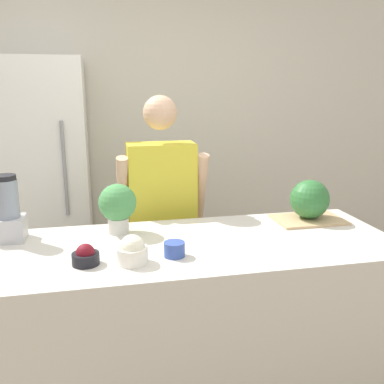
% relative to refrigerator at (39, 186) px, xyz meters
% --- Properties ---
extents(wall_back, '(8.00, 0.06, 2.60)m').
position_rel_refrigerator_xyz_m(wall_back, '(0.89, 0.37, 0.37)').
color(wall_back, silver).
rests_on(wall_back, ground_plane).
extents(counter_island, '(2.04, 0.80, 0.91)m').
position_rel_refrigerator_xyz_m(counter_island, '(0.89, -1.36, -0.48)').
color(counter_island, beige).
rests_on(counter_island, ground_plane).
extents(refrigerator, '(0.74, 0.67, 1.86)m').
position_rel_refrigerator_xyz_m(refrigerator, '(0.00, 0.00, 0.00)').
color(refrigerator, white).
rests_on(refrigerator, ground_plane).
extents(person, '(0.56, 0.26, 1.61)m').
position_rel_refrigerator_xyz_m(person, '(0.83, -0.70, -0.11)').
color(person, '#4C608C').
rests_on(person, ground_plane).
extents(cutting_board, '(0.39, 0.26, 0.01)m').
position_rel_refrigerator_xyz_m(cutting_board, '(1.62, -1.15, -0.02)').
color(cutting_board, tan).
rests_on(cutting_board, counter_island).
extents(watermelon, '(0.22, 0.22, 0.22)m').
position_rel_refrigerator_xyz_m(watermelon, '(1.62, -1.14, 0.10)').
color(watermelon, '#2D6B33').
rests_on(watermelon, cutting_board).
extents(bowl_cherries, '(0.12, 0.12, 0.09)m').
position_rel_refrigerator_xyz_m(bowl_cherries, '(0.38, -1.52, 0.01)').
color(bowl_cherries, black).
rests_on(bowl_cherries, counter_island).
extents(bowl_cream, '(0.14, 0.14, 0.13)m').
position_rel_refrigerator_xyz_m(bowl_cream, '(0.58, -1.55, 0.03)').
color(bowl_cream, white).
rests_on(bowl_cream, counter_island).
extents(bowl_small_blue, '(0.10, 0.10, 0.07)m').
position_rel_refrigerator_xyz_m(bowl_small_blue, '(0.77, -1.51, 0.01)').
color(bowl_small_blue, '#334C9E').
rests_on(bowl_small_blue, counter_island).
extents(blender, '(0.15, 0.15, 0.33)m').
position_rel_refrigerator_xyz_m(blender, '(0.00, -1.13, 0.12)').
color(blender, '#B7B7BC').
rests_on(blender, counter_island).
extents(potted_plant, '(0.20, 0.20, 0.26)m').
position_rel_refrigerator_xyz_m(potted_plant, '(0.54, -1.12, 0.13)').
color(potted_plant, beige).
rests_on(potted_plant, counter_island).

